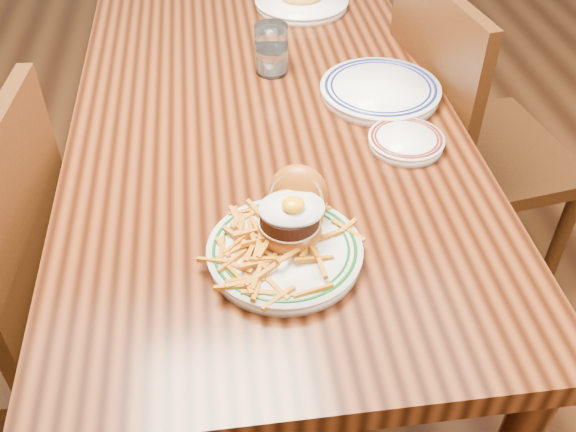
{
  "coord_description": "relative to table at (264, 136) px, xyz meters",
  "views": [
    {
      "loc": [
        -0.11,
        -1.26,
        1.53
      ],
      "look_at": [
        -0.01,
        -0.48,
        0.84
      ],
      "focal_mm": 40.0,
      "sensor_mm": 36.0,
      "label": 1
    }
  ],
  "objects": [
    {
      "name": "chair_right",
      "position": [
        0.55,
        0.11,
        -0.15
      ],
      "size": [
        0.51,
        0.51,
        0.96
      ],
      "rotation": [
        0.0,
        0.0,
        3.29
      ],
      "color": "#42230D",
      "rests_on": "floor"
    },
    {
      "name": "table",
      "position": [
        0.0,
        0.0,
        0.0
      ],
      "size": [
        0.85,
        1.6,
        0.75
      ],
      "color": "black",
      "rests_on": "floor"
    },
    {
      "name": "floor",
      "position": [
        0.0,
        0.0,
        -0.66
      ],
      "size": [
        6.0,
        6.0,
        0.0
      ],
      "primitive_type": "plane",
      "color": "black",
      "rests_on": "ground"
    },
    {
      "name": "rear_plate",
      "position": [
        0.27,
        -0.0,
        0.11
      ],
      "size": [
        0.28,
        0.28,
        0.03
      ],
      "rotation": [
        0.0,
        0.0,
        -0.13
      ],
      "color": "white",
      "rests_on": "table"
    },
    {
      "name": "main_plate",
      "position": [
        -0.01,
        -0.48,
        0.12
      ],
      "size": [
        0.26,
        0.28,
        0.13
      ],
      "rotation": [
        0.0,
        0.0,
        -0.38
      ],
      "color": "white",
      "rests_on": "table"
    },
    {
      "name": "side_plate",
      "position": [
        0.28,
        -0.2,
        0.1
      ],
      "size": [
        0.16,
        0.16,
        0.02
      ],
      "rotation": [
        0.0,
        0.0,
        -0.12
      ],
      "color": "white",
      "rests_on": "table"
    },
    {
      "name": "water_glass",
      "position": [
        0.04,
        0.15,
        0.14
      ],
      "size": [
        0.08,
        0.08,
        0.12
      ],
      "color": "white",
      "rests_on": "table"
    },
    {
      "name": "far_plate",
      "position": [
        0.16,
        0.51,
        0.1
      ],
      "size": [
        0.27,
        0.27,
        0.05
      ],
      "rotation": [
        0.0,
        0.0,
        -0.34
      ],
      "color": "white",
      "rests_on": "table"
    }
  ]
}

